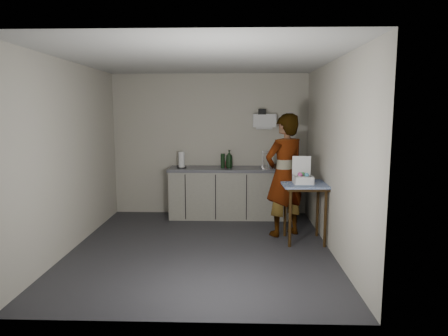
{
  "coord_description": "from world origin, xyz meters",
  "views": [
    {
      "loc": [
        0.49,
        -5.41,
        1.92
      ],
      "look_at": [
        0.31,
        0.45,
        1.08
      ],
      "focal_mm": 32.0,
      "sensor_mm": 36.0,
      "label": 1
    }
  ],
  "objects_px": {
    "side_table": "(305,191)",
    "standing_man": "(285,175)",
    "bakery_box": "(303,177)",
    "soap_bottle": "(229,159)",
    "dish_rack": "(273,165)",
    "dark_bottle": "(223,161)",
    "soda_can": "(227,164)",
    "paper_towel": "(182,160)",
    "kitchen_counter": "(231,194)"
  },
  "relations": [
    {
      "from": "side_table",
      "to": "dish_rack",
      "type": "bearing_deg",
      "value": 104.19
    },
    {
      "from": "soap_bottle",
      "to": "soda_can",
      "type": "distance_m",
      "value": 0.11
    },
    {
      "from": "standing_man",
      "to": "dark_bottle",
      "type": "relative_size",
      "value": 7.31
    },
    {
      "from": "kitchen_counter",
      "to": "paper_towel",
      "type": "xyz_separation_m",
      "value": [
        -0.89,
        -0.05,
        0.62
      ]
    },
    {
      "from": "side_table",
      "to": "bakery_box",
      "type": "height_order",
      "value": "bakery_box"
    },
    {
      "from": "dish_rack",
      "to": "bakery_box",
      "type": "bearing_deg",
      "value": -76.5
    },
    {
      "from": "side_table",
      "to": "dark_bottle",
      "type": "bearing_deg",
      "value": 132.33
    },
    {
      "from": "side_table",
      "to": "standing_man",
      "type": "relative_size",
      "value": 0.47
    },
    {
      "from": "kitchen_counter",
      "to": "standing_man",
      "type": "distance_m",
      "value": 1.43
    },
    {
      "from": "side_table",
      "to": "dish_rack",
      "type": "relative_size",
      "value": 2.06
    },
    {
      "from": "dark_bottle",
      "to": "soda_can",
      "type": "bearing_deg",
      "value": -0.16
    },
    {
      "from": "soda_can",
      "to": "paper_towel",
      "type": "bearing_deg",
      "value": -178.19
    },
    {
      "from": "kitchen_counter",
      "to": "side_table",
      "type": "height_order",
      "value": "kitchen_counter"
    },
    {
      "from": "soap_bottle",
      "to": "dish_rack",
      "type": "xyz_separation_m",
      "value": [
        0.78,
        -0.01,
        -0.09
      ]
    },
    {
      "from": "kitchen_counter",
      "to": "bakery_box",
      "type": "height_order",
      "value": "bakery_box"
    },
    {
      "from": "standing_man",
      "to": "soda_can",
      "type": "relative_size",
      "value": 15.3
    },
    {
      "from": "dark_bottle",
      "to": "paper_towel",
      "type": "distance_m",
      "value": 0.74
    },
    {
      "from": "dark_bottle",
      "to": "side_table",
      "type": "bearing_deg",
      "value": -46.49
    },
    {
      "from": "kitchen_counter",
      "to": "dark_bottle",
      "type": "distance_m",
      "value": 0.63
    },
    {
      "from": "dish_rack",
      "to": "dark_bottle",
      "type": "bearing_deg",
      "value": 178.19
    },
    {
      "from": "bakery_box",
      "to": "dish_rack",
      "type": "bearing_deg",
      "value": 101.85
    },
    {
      "from": "soap_bottle",
      "to": "bakery_box",
      "type": "relative_size",
      "value": 0.84
    },
    {
      "from": "kitchen_counter",
      "to": "soap_bottle",
      "type": "bearing_deg",
      "value": -135.63
    },
    {
      "from": "soap_bottle",
      "to": "bakery_box",
      "type": "distance_m",
      "value": 1.72
    },
    {
      "from": "side_table",
      "to": "dark_bottle",
      "type": "distance_m",
      "value": 1.84
    },
    {
      "from": "standing_man",
      "to": "paper_towel",
      "type": "height_order",
      "value": "standing_man"
    },
    {
      "from": "soap_bottle",
      "to": "dish_rack",
      "type": "relative_size",
      "value": 0.76
    },
    {
      "from": "kitchen_counter",
      "to": "paper_towel",
      "type": "bearing_deg",
      "value": -176.8
    },
    {
      "from": "soap_bottle",
      "to": "dark_bottle",
      "type": "relative_size",
      "value": 1.25
    },
    {
      "from": "kitchen_counter",
      "to": "soap_bottle",
      "type": "height_order",
      "value": "soap_bottle"
    },
    {
      "from": "side_table",
      "to": "bakery_box",
      "type": "distance_m",
      "value": 0.2
    },
    {
      "from": "standing_man",
      "to": "soap_bottle",
      "type": "xyz_separation_m",
      "value": [
        -0.87,
        1.0,
        0.13
      ]
    },
    {
      "from": "kitchen_counter",
      "to": "side_table",
      "type": "relative_size",
      "value": 2.55
    },
    {
      "from": "paper_towel",
      "to": "dark_bottle",
      "type": "bearing_deg",
      "value": 2.02
    },
    {
      "from": "dish_rack",
      "to": "standing_man",
      "type": "bearing_deg",
      "value": -84.88
    },
    {
      "from": "paper_towel",
      "to": "bakery_box",
      "type": "distance_m",
      "value": 2.35
    },
    {
      "from": "dish_rack",
      "to": "paper_towel",
      "type": "bearing_deg",
      "value": 179.92
    },
    {
      "from": "side_table",
      "to": "paper_towel",
      "type": "height_order",
      "value": "paper_towel"
    },
    {
      "from": "side_table",
      "to": "standing_man",
      "type": "bearing_deg",
      "value": 129.85
    },
    {
      "from": "dark_bottle",
      "to": "paper_towel",
      "type": "relative_size",
      "value": 0.89
    },
    {
      "from": "kitchen_counter",
      "to": "soda_can",
      "type": "xyz_separation_m",
      "value": [
        -0.07,
        -0.02,
        0.54
      ]
    },
    {
      "from": "kitchen_counter",
      "to": "bakery_box",
      "type": "distance_m",
      "value": 1.8
    },
    {
      "from": "dish_rack",
      "to": "bakery_box",
      "type": "xyz_separation_m",
      "value": [
        0.31,
        -1.3,
        -0.01
      ]
    },
    {
      "from": "dark_bottle",
      "to": "paper_towel",
      "type": "height_order",
      "value": "paper_towel"
    },
    {
      "from": "kitchen_counter",
      "to": "side_table",
      "type": "xyz_separation_m",
      "value": [
        1.1,
        -1.34,
        0.34
      ]
    },
    {
      "from": "soda_can",
      "to": "paper_towel",
      "type": "distance_m",
      "value": 0.82
    },
    {
      "from": "soap_bottle",
      "to": "dish_rack",
      "type": "bearing_deg",
      "value": -1.07
    },
    {
      "from": "soda_can",
      "to": "dish_rack",
      "type": "distance_m",
      "value": 0.82
    },
    {
      "from": "standing_man",
      "to": "soda_can",
      "type": "height_order",
      "value": "standing_man"
    },
    {
      "from": "standing_man",
      "to": "bakery_box",
      "type": "xyz_separation_m",
      "value": [
        0.22,
        -0.32,
        0.02
      ]
    }
  ]
}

